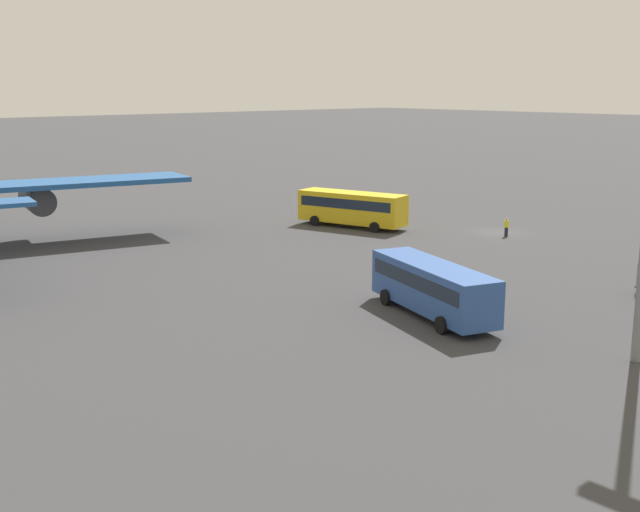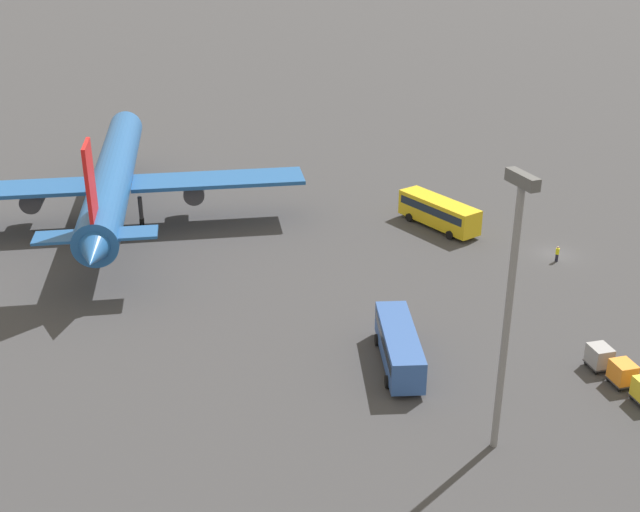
{
  "view_description": "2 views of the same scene",
  "coord_description": "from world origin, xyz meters",
  "views": [
    {
      "loc": [
        -43.84,
        62.14,
        13.63
      ],
      "look_at": [
        -4.37,
        26.54,
        2.26
      ],
      "focal_mm": 45.0,
      "sensor_mm": 36.0,
      "label": 1
    },
    {
      "loc": [
        -64.37,
        53.11,
        35.41
      ],
      "look_at": [
        -0.3,
        27.61,
        4.49
      ],
      "focal_mm": 45.0,
      "sensor_mm": 36.0,
      "label": 2
    }
  ],
  "objects": [
    {
      "name": "shuttle_bus_near",
      "position": [
        11.55,
        7.97,
        2.02
      ],
      "size": [
        11.3,
        5.5,
        3.39
      ],
      "rotation": [
        0.0,
        0.0,
        0.25
      ],
      "color": "gold",
      "rests_on": "ground"
    },
    {
      "name": "ground_plane",
      "position": [
        0.0,
        0.0,
        0.0
      ],
      "size": [
        600.0,
        600.0,
        0.0
      ],
      "primitive_type": "plane",
      "color": "#38383A"
    },
    {
      "name": "shuttle_bus_far",
      "position": [
        -13.85,
        26.01,
        1.91
      ],
      "size": [
        10.87,
        5.88,
        3.18
      ],
      "rotation": [
        0.0,
        0.0,
        -0.32
      ],
      "color": "#2D5199",
      "rests_on": "ground"
    },
    {
      "name": "worker_person",
      "position": [
        -1.6,
        1.02,
        0.87
      ],
      "size": [
        0.38,
        0.38,
        1.74
      ],
      "color": "#1E1E2D",
      "rests_on": "ground"
    }
  ]
}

